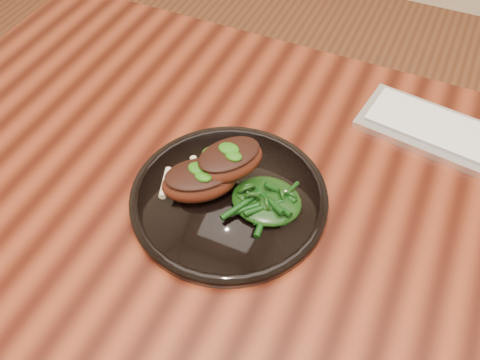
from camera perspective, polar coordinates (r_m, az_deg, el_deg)
name	(u,v)px	position (r m, az deg, el deg)	size (l,w,h in m)	color
desk	(330,247)	(0.91, 9.56, -7.03)	(1.60, 0.80, 0.75)	black
plate	(229,198)	(0.84, -1.19, -1.95)	(0.31, 0.31, 0.02)	black
lamb_chop_front	(199,180)	(0.82, -4.41, -0.02)	(0.14, 0.13, 0.05)	#46190D
lamb_chop_back	(229,160)	(0.82, -1.22, 2.11)	(0.13, 0.14, 0.05)	#46190D
herb_smear	(225,158)	(0.88, -1.65, 2.35)	(0.08, 0.05, 0.01)	#114507
greens_heap	(267,198)	(0.81, 2.87, -1.90)	(0.11, 0.10, 0.04)	black
keyboard	(479,147)	(1.00, 24.18, 3.24)	(0.43, 0.18, 0.02)	silver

